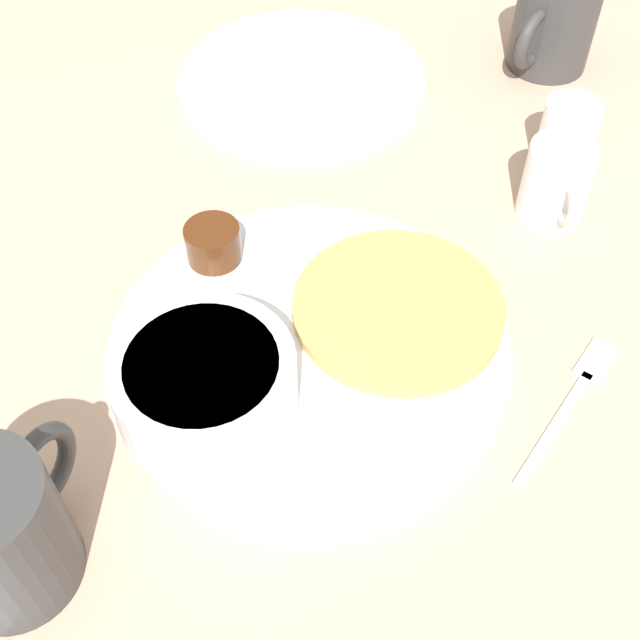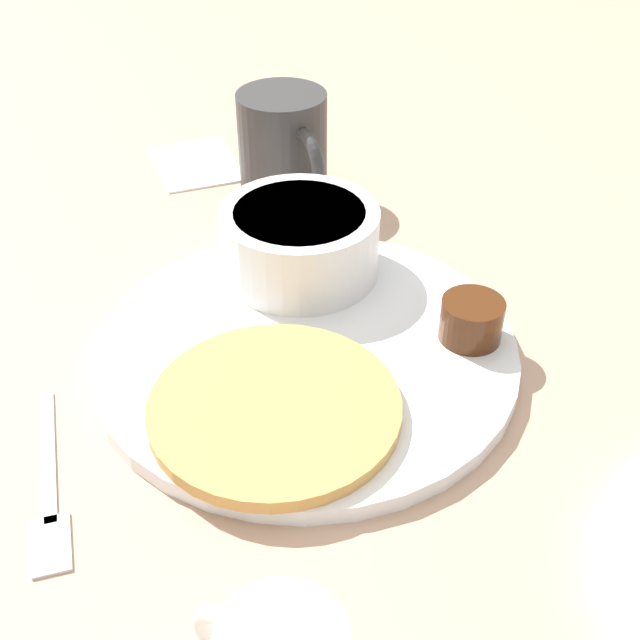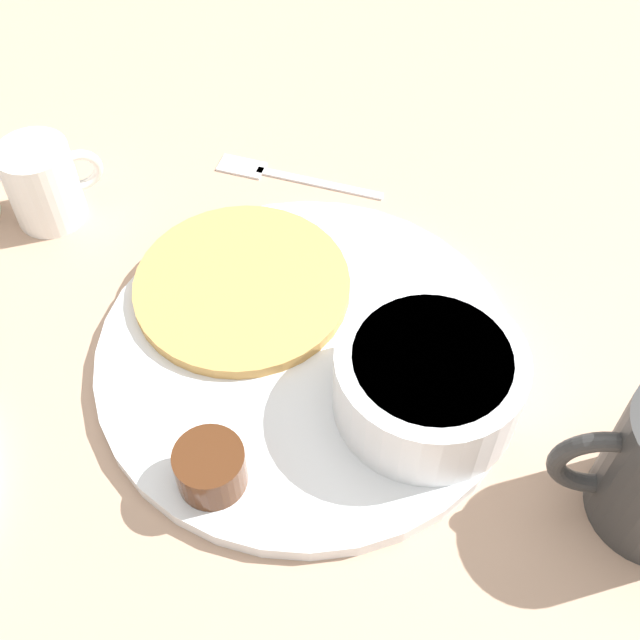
% 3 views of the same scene
% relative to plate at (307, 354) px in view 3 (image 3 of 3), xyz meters
% --- Properties ---
extents(ground_plane, '(4.00, 4.00, 0.00)m').
position_rel_plate_xyz_m(ground_plane, '(0.00, 0.00, -0.01)').
color(ground_plane, tan).
extents(plate, '(0.28, 0.28, 0.01)m').
position_rel_plate_xyz_m(plate, '(0.00, 0.00, 0.00)').
color(plate, white).
rests_on(plate, ground_plane).
extents(pancake_stack, '(0.15, 0.15, 0.01)m').
position_rel_plate_xyz_m(pancake_stack, '(-0.06, 0.03, 0.01)').
color(pancake_stack, tan).
rests_on(pancake_stack, plate).
extents(bowl, '(0.12, 0.12, 0.05)m').
position_rel_plate_xyz_m(bowl, '(0.08, -0.01, 0.03)').
color(bowl, white).
rests_on(bowl, plate).
extents(syrup_cup, '(0.04, 0.04, 0.03)m').
position_rel_plate_xyz_m(syrup_cup, '(-0.02, -0.11, 0.02)').
color(syrup_cup, '#47230F').
rests_on(syrup_cup, plate).
extents(butter_ramekin, '(0.04, 0.04, 0.04)m').
position_rel_plate_xyz_m(butter_ramekin, '(0.10, -0.03, 0.02)').
color(butter_ramekin, white).
rests_on(butter_ramekin, plate).
extents(creamer_pitcher_near, '(0.06, 0.06, 0.07)m').
position_rel_plate_xyz_m(creamer_pitcher_near, '(-0.24, 0.06, 0.03)').
color(creamer_pitcher_near, white).
rests_on(creamer_pitcher_near, ground_plane).
extents(fork, '(0.14, 0.02, 0.00)m').
position_rel_plate_xyz_m(fork, '(-0.09, 0.16, -0.00)').
color(fork, silver).
rests_on(fork, ground_plane).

